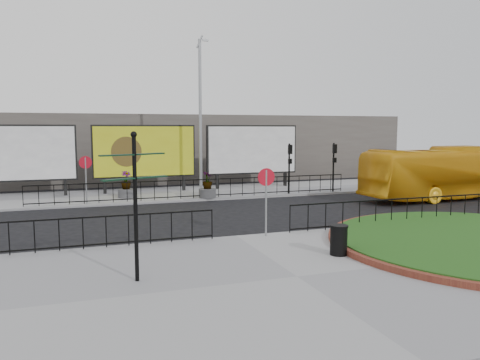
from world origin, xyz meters
name	(u,v)px	position (x,y,z in m)	size (l,w,h in m)	color
ground	(236,239)	(0.00, 0.00, 0.00)	(90.00, 90.00, 0.00)	black
pavement_near	(297,279)	(0.00, -5.00, 0.06)	(30.00, 10.00, 0.12)	gray
pavement_far	(173,194)	(0.00, 12.00, 0.06)	(44.00, 6.00, 0.12)	gray
railing_near_left	(59,235)	(-6.00, -0.30, 0.67)	(10.00, 0.10, 1.10)	black
railing_near_right	(392,212)	(6.50, -0.30, 0.67)	(9.00, 0.10, 1.10)	black
railing_far	(200,189)	(1.00, 9.30, 0.67)	(18.00, 0.10, 1.10)	black
speed_sign_far	(86,169)	(-5.00, 9.40, 1.92)	(0.64, 0.07, 2.47)	gray
speed_sign_near	(266,187)	(1.00, -0.40, 1.92)	(0.64, 0.07, 2.47)	gray
billboard_left	(18,154)	(-8.50, 12.97, 2.60)	(6.20, 0.31, 4.10)	black
billboard_mid	(145,152)	(-1.50, 12.97, 2.60)	(6.20, 0.31, 4.10)	black
billboard_right	(252,150)	(5.50, 12.97, 2.60)	(6.20, 0.31, 4.10)	black
lamp_post	(200,114)	(1.51, 11.00, 4.83)	(0.74, 0.18, 9.23)	gray
signal_pole_a	(290,161)	(6.50, 9.34, 2.10)	(0.22, 0.26, 3.00)	black
signal_pole_b	(334,160)	(9.50, 9.34, 2.10)	(0.22, 0.26, 3.00)	black
building_backdrop	(148,147)	(0.00, 22.00, 2.50)	(40.00, 10.00, 5.00)	#5B554F
fingerpost_sign	(135,192)	(-4.03, -3.97, 2.42)	(1.74, 0.93, 3.82)	black
litter_bin	(339,240)	(2.15, -3.50, 0.59)	(0.56, 0.56, 0.93)	black
bus	(448,173)	(14.50, 5.25, 1.49)	(2.50, 10.71, 2.98)	orange
planter_a	(126,187)	(-2.84, 10.98, 0.70)	(0.92, 0.92, 1.50)	#4C4C4F
planter_b	(207,188)	(1.47, 9.40, 0.65)	(0.97, 0.97, 1.48)	#4C4C4F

